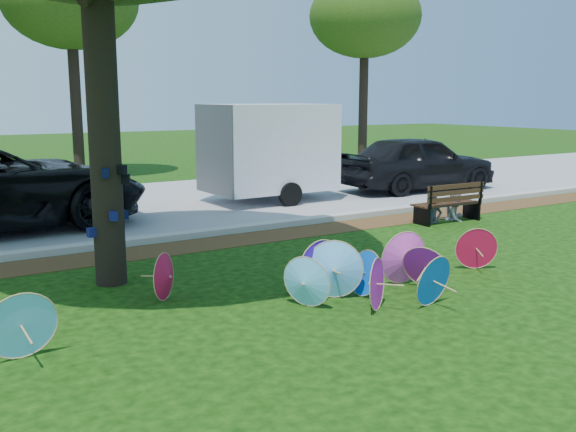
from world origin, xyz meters
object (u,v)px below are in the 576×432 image
object	(u,v)px
park_bench	(446,202)
person_right	(456,192)
parasol_pile	(335,273)
person_left	(433,195)
dark_pickup	(418,163)
cargo_trailer	(269,147)

from	to	relation	value
park_bench	person_right	bearing A→B (deg)	10.02
parasol_pile	person_left	bearing A→B (deg)	33.37
parasol_pile	dark_pickup	bearing A→B (deg)	41.27
dark_pickup	person_right	xyz separation A→B (m)	(-2.49, -3.88, -0.19)
park_bench	person_left	xyz separation A→B (m)	(-0.35, 0.05, 0.18)
parasol_pile	dark_pickup	xyz separation A→B (m)	(8.11, 7.12, 0.45)
parasol_pile	person_right	world-z (taller)	person_right
park_bench	person_right	xyz separation A→B (m)	(0.35, 0.05, 0.19)
parasol_pile	park_bench	size ratio (longest dim) A/B	4.58
dark_pickup	cargo_trailer	bearing A→B (deg)	86.69
person_left	person_right	world-z (taller)	person_right
park_bench	person_right	size ratio (longest dim) A/B	1.32
dark_pickup	parasol_pile	bearing A→B (deg)	134.57
person_right	person_left	bearing A→B (deg)	162.65
cargo_trailer	person_left	distance (m)	4.73
dark_pickup	person_left	bearing A→B (deg)	143.84
person_left	dark_pickup	bearing A→B (deg)	69.83
dark_pickup	cargo_trailer	world-z (taller)	cargo_trailer
cargo_trailer	person_right	xyz separation A→B (m)	(2.18, -4.42, -0.79)
parasol_pile	dark_pickup	world-z (taller)	dark_pickup
park_bench	person_right	world-z (taller)	person_right
parasol_pile	person_right	size ratio (longest dim) A/B	6.07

